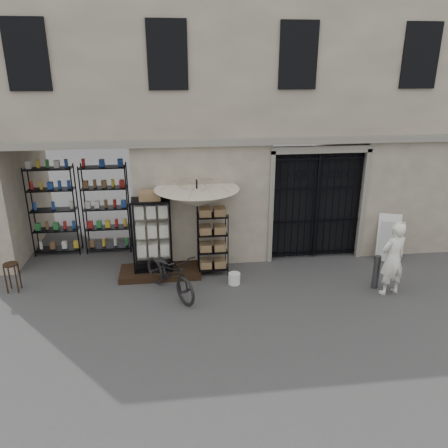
{
  "coord_description": "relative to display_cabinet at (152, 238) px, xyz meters",
  "views": [
    {
      "loc": [
        -2.03,
        -8.5,
        4.99
      ],
      "look_at": [
        -0.8,
        1.4,
        1.35
      ],
      "focal_mm": 35.0,
      "sensor_mm": 36.0,
      "label": 1
    }
  ],
  "objects": [
    {
      "name": "easel_sign",
      "position": [
        6.21,
        -0.03,
        -0.33
      ],
      "size": [
        0.79,
        0.84,
        1.23
      ],
      "rotation": [
        0.0,
        0.0,
        -0.36
      ],
      "color": "silver",
      "rests_on": "ground"
    },
    {
      "name": "shopkeeper",
      "position": [
        5.43,
        -1.69,
        -0.96
      ],
      "size": [
        1.01,
        1.84,
        0.42
      ],
      "primitive_type": "imported",
      "rotation": [
        0.0,
        0.0,
        3.37
      ],
      "color": "white",
      "rests_on": "ground"
    },
    {
      "name": "steel_bollard",
      "position": [
        5.22,
        -1.4,
        -0.55
      ],
      "size": [
        0.18,
        0.18,
        0.82
      ],
      "primitive_type": "cylinder",
      "rotation": [
        0.0,
        0.0,
        0.25
      ],
      "color": "#494A4D",
      "rests_on": "ground"
    },
    {
      "name": "white_bucket",
      "position": [
        1.94,
        -0.79,
        -0.83
      ],
      "size": [
        0.38,
        0.38,
        0.28
      ],
      "primitive_type": "cylinder",
      "rotation": [
        0.0,
        0.0,
        -0.41
      ],
      "color": "silver",
      "rests_on": "ground"
    },
    {
      "name": "display_cabinet",
      "position": [
        0.0,
        0.0,
        0.0
      ],
      "size": [
        1.05,
        0.86,
        1.96
      ],
      "rotation": [
        0.0,
        0.0,
        -0.39
      ],
      "color": "black",
      "rests_on": "step_platform"
    },
    {
      "name": "wooden_stool",
      "position": [
        -3.23,
        -0.51,
        -0.6
      ],
      "size": [
        0.39,
        0.39,
        0.7
      ],
      "rotation": [
        0.0,
        0.0,
        -0.2
      ],
      "color": "black",
      "rests_on": "ground"
    },
    {
      "name": "iron_gate",
      "position": [
        4.31,
        0.64,
        0.54
      ],
      "size": [
        2.5,
        0.21,
        3.0
      ],
      "color": "black",
      "rests_on": "ground"
    },
    {
      "name": "market_umbrella",
      "position": [
        1.13,
        -0.03,
        1.14
      ],
      "size": [
        2.04,
        2.08,
        2.92
      ],
      "rotation": [
        0.0,
        0.0,
        -0.15
      ],
      "color": "black",
      "rests_on": "ground"
    },
    {
      "name": "shop_shelving",
      "position": [
        -1.99,
        1.66,
        0.29
      ],
      "size": [
        2.7,
        0.5,
        2.5
      ],
      "primitive_type": "cube",
      "color": "black",
      "rests_on": "ground"
    },
    {
      "name": "wire_rack",
      "position": [
        1.48,
        -0.11,
        -0.16
      ],
      "size": [
        0.79,
        0.63,
        1.64
      ],
      "rotation": [
        0.0,
        0.0,
        -0.18
      ],
      "color": "black",
      "rests_on": "ground"
    },
    {
      "name": "bicycle",
      "position": [
        0.4,
        -1.08,
        -0.96
      ],
      "size": [
        1.13,
        1.25,
        1.98
      ],
      "primitive_type": "imported",
      "rotation": [
        0.0,
        0.0,
        0.55
      ],
      "color": "black",
      "rests_on": "ground"
    },
    {
      "name": "main_building",
      "position": [
        2.56,
        2.36,
        3.54
      ],
      "size": [
        14.0,
        4.0,
        9.0
      ],
      "primitive_type": "cube",
      "color": "tan",
      "rests_on": "ground"
    },
    {
      "name": "shop_recess",
      "position": [
        -1.94,
        1.16,
        0.54
      ],
      "size": [
        3.0,
        1.7,
        3.0
      ],
      "primitive_type": "cube",
      "color": "black",
      "rests_on": "ground"
    },
    {
      "name": "step_platform",
      "position": [
        0.16,
        -0.09,
        -0.89
      ],
      "size": [
        2.0,
        0.9,
        0.15
      ],
      "primitive_type": "cube",
      "color": "black",
      "rests_on": "ground"
    },
    {
      "name": "ground",
      "position": [
        2.56,
        -1.64,
        -0.96
      ],
      "size": [
        80.0,
        80.0,
        0.0
      ],
      "primitive_type": "plane",
      "color": "black",
      "rests_on": "ground"
    }
  ]
}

